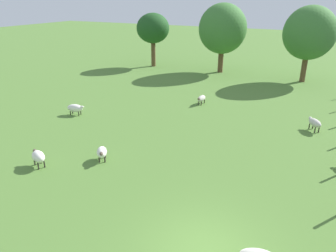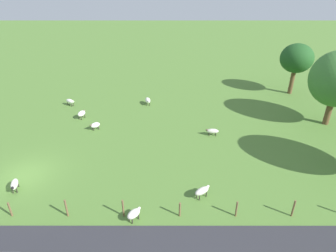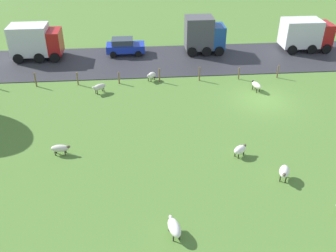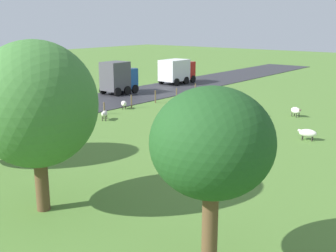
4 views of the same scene
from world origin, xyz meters
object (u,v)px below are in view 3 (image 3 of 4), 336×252
object	(u,v)px
sheep_0	(151,75)
sheep_4	(240,150)
sheep_5	(284,172)
truck_1	(204,34)
truck_2	(305,34)
car_3	(125,46)
sheep_7	(256,85)
sheep_1	(60,148)
sheep_2	(174,227)
truck_0	(36,41)
sheep_3	(99,87)

from	to	relation	value
sheep_0	sheep_4	distance (m)	12.59
sheep_5	truck_1	size ratio (longest dim) A/B	0.30
truck_2	car_3	world-z (taller)	truck_2
sheep_7	sheep_4	bearing A→B (deg)	157.84
sheep_1	sheep_5	distance (m)	13.61
sheep_1	truck_2	world-z (taller)	truck_2
sheep_5	sheep_7	world-z (taller)	sheep_5
sheep_2	truck_2	xyz separation A→B (m)	(23.80, -15.90, 1.27)
sheep_1	truck_1	world-z (taller)	truck_1
sheep_7	car_3	size ratio (longest dim) A/B	0.33
sheep_2	sheep_5	distance (m)	7.58
sheep_0	sheep_2	distance (m)	17.61
sheep_0	sheep_4	xyz separation A→B (m)	(-11.57, -4.97, -0.03)
truck_1	truck_2	world-z (taller)	truck_1
sheep_1	truck_2	bearing A→B (deg)	-53.38
sheep_5	car_3	world-z (taller)	car_3
sheep_0	truck_1	distance (m)	8.60
sheep_5	truck_0	world-z (taller)	truck_0
sheep_2	sheep_4	distance (m)	7.66
sheep_7	truck_1	size ratio (longest dim) A/B	0.33
sheep_5	sheep_7	size ratio (longest dim) A/B	0.90
truck_1	truck_2	distance (m)	10.56
sheep_0	sheep_3	bearing A→B (deg)	115.00
sheep_3	sheep_7	world-z (taller)	sheep_3
sheep_2	sheep_0	bearing A→B (deg)	0.82
truck_0	truck_2	world-z (taller)	truck_0
sheep_1	sheep_5	xyz separation A→B (m)	(-3.56, -13.13, 0.10)
sheep_3	truck_1	world-z (taller)	truck_1
truck_0	truck_2	xyz separation A→B (m)	(0.08, -27.10, -0.06)
sheep_1	truck_2	distance (m)	27.91
sheep_7	truck_1	bearing A→B (deg)	18.09
sheep_1	truck_1	size ratio (longest dim) A/B	0.32
sheep_3	sheep_5	size ratio (longest dim) A/B	1.04
truck_1	car_3	bearing A→B (deg)	89.18
sheep_7	truck_1	world-z (taller)	truck_1
sheep_7	truck_1	distance (m)	9.67
sheep_0	sheep_2	bearing A→B (deg)	-179.18
sheep_0	truck_0	size ratio (longest dim) A/B	0.22
sheep_5	truck_2	world-z (taller)	truck_2
sheep_3	car_3	distance (m)	8.76
sheep_0	sheep_1	size ratio (longest dim) A/B	0.84
sheep_2	truck_1	size ratio (longest dim) A/B	0.35
truck_2	truck_0	bearing A→B (deg)	90.17
sheep_5	sheep_2	bearing A→B (deg)	118.40
sheep_5	truck_1	xyz separation A→B (m)	(20.38, 1.32, 1.37)
sheep_2	truck_0	world-z (taller)	truck_0
sheep_3	sheep_4	bearing A→B (deg)	-135.60
car_3	truck_2	bearing A→B (deg)	-90.92
truck_0	truck_1	world-z (taller)	truck_1
sheep_7	truck_0	xyz separation A→B (m)	(8.83, 19.52, 1.32)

